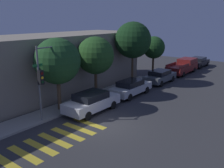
# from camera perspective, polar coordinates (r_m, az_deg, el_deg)

# --- Properties ---
(ground_plane) EXTENTS (60.00, 60.00, 0.00)m
(ground_plane) POSITION_cam_1_polar(r_m,az_deg,el_deg) (16.15, -2.38, -9.41)
(ground_plane) COLOR #333335
(sidewalk) EXTENTS (26.00, 1.99, 0.14)m
(sidewalk) POSITION_cam_1_polar(r_m,az_deg,el_deg) (18.91, -12.21, -5.82)
(sidewalk) COLOR gray
(sidewalk) RESTS_ON ground
(building_row) EXTENTS (26.00, 6.00, 5.21)m
(building_row) POSITION_cam_1_polar(r_m,az_deg,el_deg) (21.70, -20.11, 3.23)
(building_row) COLOR gray
(building_row) RESTS_ON ground
(crosswalk) EXTENTS (6.21, 2.60, 0.00)m
(crosswalk) POSITION_cam_1_polar(r_m,az_deg,el_deg) (14.69, -13.00, -12.39)
(crosswalk) COLOR gold
(crosswalk) RESTS_ON ground
(traffic_light_pole) EXTENTS (2.44, 0.56, 4.98)m
(traffic_light_pole) POSITION_cam_1_polar(r_m,az_deg,el_deg) (16.47, -15.01, 2.82)
(traffic_light_pole) COLOR slate
(traffic_light_pole) RESTS_ON ground
(sedan_near_corner) EXTENTS (4.45, 1.87, 1.49)m
(sedan_near_corner) POSITION_cam_1_polar(r_m,az_deg,el_deg) (18.14, -4.64, -4.04)
(sedan_near_corner) COLOR silver
(sedan_near_corner) RESTS_ON ground
(sedan_middle) EXTENTS (4.48, 1.74, 1.37)m
(sedan_middle) POSITION_cam_1_polar(r_m,az_deg,el_deg) (22.00, 4.32, -0.77)
(sedan_middle) COLOR #B7BABF
(sedan_middle) RESTS_ON ground
(sedan_far_end) EXTENTS (4.31, 1.81, 1.37)m
(sedan_far_end) POSITION_cam_1_polar(r_m,az_deg,el_deg) (26.65, 10.90, 1.76)
(sedan_far_end) COLOR #4C5156
(sedan_far_end) RESTS_ON ground
(pickup_truck) EXTENTS (5.65, 1.96, 1.69)m
(pickup_truck) POSITION_cam_1_polar(r_m,az_deg,el_deg) (32.15, 15.96, 3.91)
(pickup_truck) COLOR maroon
(pickup_truck) RESTS_ON ground
(sedan_tail_of_row) EXTENTS (4.44, 1.89, 1.35)m
(sedan_tail_of_row) POSITION_cam_1_polar(r_m,az_deg,el_deg) (37.09, 19.07, 4.83)
(sedan_tail_of_row) COLOR black
(sedan_tail_of_row) RESTS_ON ground
(tree_near_corner) EXTENTS (3.28, 3.28, 5.35)m
(tree_near_corner) POSITION_cam_1_polar(r_m,az_deg,el_deg) (17.98, -12.39, 5.11)
(tree_near_corner) COLOR brown
(tree_near_corner) RESTS_ON ground
(tree_midblock) EXTENTS (3.12, 3.12, 5.21)m
(tree_midblock) POSITION_cam_1_polar(r_m,az_deg,el_deg) (20.77, -3.81, 6.50)
(tree_midblock) COLOR #4C3823
(tree_midblock) RESTS_ON ground
(tree_far_end) EXTENTS (3.60, 3.60, 6.33)m
(tree_far_end) POSITION_cam_1_polar(r_m,az_deg,el_deg) (25.12, 4.81, 9.96)
(tree_far_end) COLOR #4C3823
(tree_far_end) RESTS_ON ground
(tree_behind_truck) EXTENTS (2.53, 2.53, 4.68)m
(tree_behind_truck) POSITION_cam_1_polar(r_m,az_deg,el_deg) (28.95, 9.51, 8.20)
(tree_behind_truck) COLOR #4C3823
(tree_behind_truck) RESTS_ON ground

